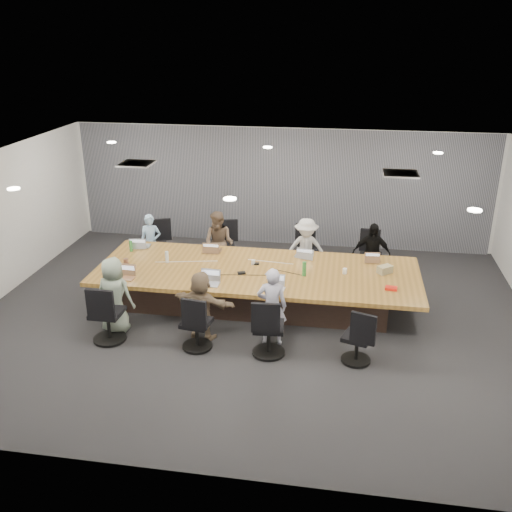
% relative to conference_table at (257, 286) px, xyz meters
% --- Properties ---
extents(floor, '(10.00, 8.00, 0.00)m').
position_rel_conference_table_xyz_m(floor, '(0.00, -0.50, -0.40)').
color(floor, '#262629').
rests_on(floor, ground).
extents(ceiling, '(10.00, 8.00, 0.00)m').
position_rel_conference_table_xyz_m(ceiling, '(0.00, -0.50, 2.40)').
color(ceiling, white).
rests_on(ceiling, wall_back).
extents(wall_back, '(10.00, 0.00, 2.80)m').
position_rel_conference_table_xyz_m(wall_back, '(0.00, 3.50, 1.00)').
color(wall_back, beige).
rests_on(wall_back, ground).
extents(wall_front, '(10.00, 0.00, 2.80)m').
position_rel_conference_table_xyz_m(wall_front, '(0.00, -4.50, 1.00)').
color(wall_front, beige).
rests_on(wall_front, ground).
extents(curtain, '(9.80, 0.04, 2.80)m').
position_rel_conference_table_xyz_m(curtain, '(0.00, 3.42, 1.00)').
color(curtain, slate).
rests_on(curtain, ground).
extents(conference_table, '(6.00, 2.20, 0.74)m').
position_rel_conference_table_xyz_m(conference_table, '(0.00, 0.00, 0.00)').
color(conference_table, '#35251E').
rests_on(conference_table, ground).
extents(chair_0, '(0.66, 0.66, 0.76)m').
position_rel_conference_table_xyz_m(chair_0, '(-2.54, 1.70, -0.02)').
color(chair_0, black).
rests_on(chair_0, ground).
extents(chair_1, '(0.72, 0.72, 0.87)m').
position_rel_conference_table_xyz_m(chair_1, '(-1.03, 1.70, 0.03)').
color(chair_1, black).
rests_on(chair_1, ground).
extents(chair_2, '(0.70, 0.70, 0.83)m').
position_rel_conference_table_xyz_m(chair_2, '(0.81, 1.70, 0.01)').
color(chair_2, black).
rests_on(chair_2, ground).
extents(chair_3, '(0.58, 0.58, 0.79)m').
position_rel_conference_table_xyz_m(chair_3, '(2.14, 1.70, -0.01)').
color(chair_3, black).
rests_on(chair_3, ground).
extents(chair_4, '(0.60, 0.60, 0.87)m').
position_rel_conference_table_xyz_m(chair_4, '(-2.26, -1.70, 0.03)').
color(chair_4, black).
rests_on(chair_4, ground).
extents(chair_5, '(0.59, 0.59, 0.77)m').
position_rel_conference_table_xyz_m(chair_5, '(-0.72, -1.70, -0.01)').
color(chair_5, black).
rests_on(chair_5, ground).
extents(chair_6, '(0.61, 0.61, 0.84)m').
position_rel_conference_table_xyz_m(chair_6, '(0.47, -1.70, 0.02)').
color(chair_6, black).
rests_on(chair_6, ground).
extents(chair_7, '(0.62, 0.62, 0.73)m').
position_rel_conference_table_xyz_m(chair_7, '(1.87, -1.70, -0.04)').
color(chair_7, black).
rests_on(chair_7, ground).
extents(person_0, '(0.50, 0.37, 1.24)m').
position_rel_conference_table_xyz_m(person_0, '(-2.54, 1.35, 0.22)').
color(person_0, '#8AAFD3').
rests_on(person_0, ground).
extents(laptop_0, '(0.37, 0.27, 0.02)m').
position_rel_conference_table_xyz_m(laptop_0, '(-2.54, 0.80, 0.35)').
color(laptop_0, '#B2B2B7').
rests_on(laptop_0, conference_table).
extents(person_1, '(0.77, 0.66, 1.38)m').
position_rel_conference_table_xyz_m(person_1, '(-1.03, 1.35, 0.29)').
color(person_1, brown).
rests_on(person_1, ground).
extents(laptop_1, '(0.35, 0.24, 0.02)m').
position_rel_conference_table_xyz_m(laptop_1, '(-1.03, 0.80, 0.35)').
color(laptop_1, '#8C6647').
rests_on(laptop_1, conference_table).
extents(person_2, '(0.91, 0.58, 1.34)m').
position_rel_conference_table_xyz_m(person_2, '(0.81, 1.35, 0.27)').
color(person_2, '#B7B7B7').
rests_on(person_2, ground).
extents(laptop_2, '(0.38, 0.29, 0.02)m').
position_rel_conference_table_xyz_m(laptop_2, '(0.81, 0.80, 0.35)').
color(laptop_2, '#B2B2B7').
rests_on(laptop_2, conference_table).
extents(person_3, '(0.78, 0.34, 1.31)m').
position_rel_conference_table_xyz_m(person_3, '(2.14, 1.35, 0.26)').
color(person_3, black).
rests_on(person_3, ground).
extents(laptop_3, '(0.31, 0.22, 0.02)m').
position_rel_conference_table_xyz_m(laptop_3, '(2.14, 0.80, 0.35)').
color(laptop_3, '#8C6647').
rests_on(laptop_3, conference_table).
extents(person_4, '(0.70, 0.50, 1.36)m').
position_rel_conference_table_xyz_m(person_4, '(-2.26, -1.35, 0.28)').
color(person_4, gray).
rests_on(person_4, ground).
extents(laptop_4, '(0.31, 0.22, 0.02)m').
position_rel_conference_table_xyz_m(laptop_4, '(-2.26, -0.80, 0.35)').
color(laptop_4, '#8C6647').
rests_on(laptop_4, conference_table).
extents(person_5, '(1.18, 0.61, 1.21)m').
position_rel_conference_table_xyz_m(person_5, '(-0.72, -1.35, 0.21)').
color(person_5, '#77624A').
rests_on(person_5, ground).
extents(laptop_5, '(0.36, 0.26, 0.02)m').
position_rel_conference_table_xyz_m(laptop_5, '(-0.72, -0.80, 0.35)').
color(laptop_5, '#B2B2B7').
rests_on(laptop_5, conference_table).
extents(person_6, '(0.52, 0.36, 1.36)m').
position_rel_conference_table_xyz_m(person_6, '(0.47, -1.35, 0.28)').
color(person_6, '#A3A2BA').
rests_on(person_6, ground).
extents(laptop_6, '(0.30, 0.22, 0.02)m').
position_rel_conference_table_xyz_m(laptop_6, '(0.47, -0.80, 0.35)').
color(laptop_6, '#B2B2B7').
rests_on(laptop_6, conference_table).
extents(bottle_green_left, '(0.07, 0.07, 0.22)m').
position_rel_conference_table_xyz_m(bottle_green_left, '(-2.65, 0.50, 0.45)').
color(bottle_green_left, '#317F36').
rests_on(bottle_green_left, conference_table).
extents(bottle_green_right, '(0.10, 0.10, 0.27)m').
position_rel_conference_table_xyz_m(bottle_green_right, '(0.89, -0.14, 0.47)').
color(bottle_green_right, '#317F36').
rests_on(bottle_green_right, conference_table).
extents(bottle_clear, '(0.07, 0.07, 0.22)m').
position_rel_conference_table_xyz_m(bottle_clear, '(-1.76, 0.06, 0.45)').
color(bottle_clear, silver).
rests_on(bottle_clear, conference_table).
extents(cup_white_far, '(0.08, 0.08, 0.09)m').
position_rel_conference_table_xyz_m(cup_white_far, '(-0.11, 0.23, 0.38)').
color(cup_white_far, white).
rests_on(cup_white_far, conference_table).
extents(cup_white_near, '(0.10, 0.10, 0.10)m').
position_rel_conference_table_xyz_m(cup_white_near, '(1.62, 0.07, 0.39)').
color(cup_white_near, white).
rests_on(cup_white_near, conference_table).
extents(mug_brown, '(0.10, 0.10, 0.12)m').
position_rel_conference_table_xyz_m(mug_brown, '(-2.50, -0.17, 0.40)').
color(mug_brown, brown).
rests_on(mug_brown, conference_table).
extents(mic_left, '(0.16, 0.14, 0.03)m').
position_rel_conference_table_xyz_m(mic_left, '(-0.25, -0.23, 0.35)').
color(mic_left, black).
rests_on(mic_left, conference_table).
extents(mic_right, '(0.14, 0.10, 0.03)m').
position_rel_conference_table_xyz_m(mic_right, '(-0.06, 0.24, 0.35)').
color(mic_right, black).
rests_on(mic_right, conference_table).
extents(stapler, '(0.15, 0.07, 0.06)m').
position_rel_conference_table_xyz_m(stapler, '(0.39, -0.56, 0.37)').
color(stapler, black).
rests_on(stapler, conference_table).
extents(canvas_bag, '(0.31, 0.29, 0.14)m').
position_rel_conference_table_xyz_m(canvas_bag, '(2.35, 0.22, 0.41)').
color(canvas_bag, tan).
rests_on(canvas_bag, conference_table).
extents(snack_packet, '(0.22, 0.16, 0.04)m').
position_rel_conference_table_xyz_m(snack_packet, '(2.43, -0.48, 0.36)').
color(snack_packet, red).
rests_on(snack_packet, conference_table).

